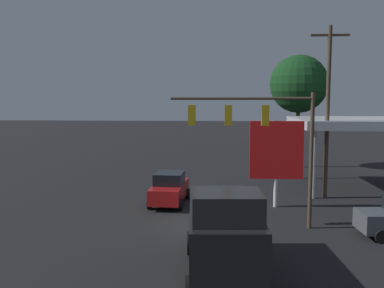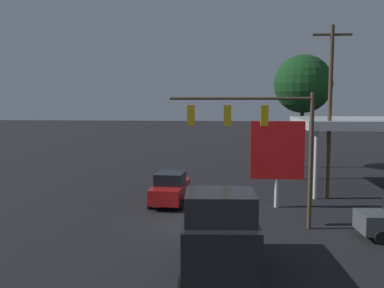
# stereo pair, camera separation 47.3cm
# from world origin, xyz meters

# --- Properties ---
(ground_plane) EXTENTS (200.00, 200.00, 0.00)m
(ground_plane) POSITION_xyz_m (0.00, 0.00, 0.00)
(ground_plane) COLOR black
(traffic_signal_assembly) EXTENTS (6.98, 0.43, 6.71)m
(traffic_signal_assembly) POSITION_xyz_m (-3.37, 0.13, 4.98)
(traffic_signal_assembly) COLOR #473828
(traffic_signal_assembly) RESTS_ON ground
(utility_pole) EXTENTS (2.40, 0.26, 10.94)m
(utility_pole) POSITION_xyz_m (-8.37, -6.53, 5.76)
(utility_pole) COLOR #473828
(utility_pole) RESTS_ON ground
(gas_station_canopy) EXTENTS (8.81, 8.03, 5.00)m
(gas_station_canopy) POSITION_xyz_m (-11.36, -9.71, 4.64)
(gas_station_canopy) COLOR #B2B7BC
(gas_station_canopy) RESTS_ON ground
(price_sign) EXTENTS (3.12, 0.27, 5.10)m
(price_sign) POSITION_xyz_m (-4.84, -3.97, 3.32)
(price_sign) COLOR silver
(price_sign) RESTS_ON ground
(sedan_far) EXTENTS (2.29, 4.51, 1.93)m
(sedan_far) POSITION_xyz_m (1.52, -4.36, 0.95)
(sedan_far) COLOR maroon
(sedan_far) RESTS_ON ground
(delivery_truck) EXTENTS (2.85, 6.92, 3.58)m
(delivery_truck) POSITION_xyz_m (-1.57, 6.42, 1.69)
(delivery_truck) COLOR black
(delivery_truck) RESTS_ON ground
(street_tree) EXTENTS (5.32, 5.32, 10.39)m
(street_tree) POSITION_xyz_m (-8.86, -19.01, 7.70)
(street_tree) COLOR #4C331E
(street_tree) RESTS_ON ground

